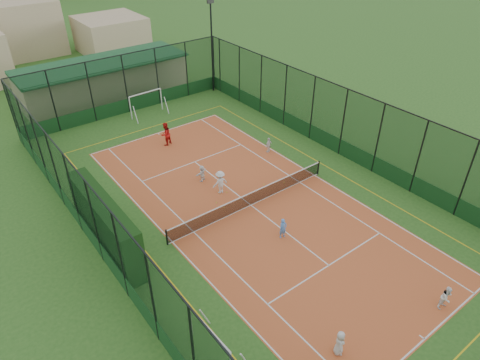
# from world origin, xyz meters

# --- Properties ---
(ground) EXTENTS (300.00, 300.00, 0.00)m
(ground) POSITION_xyz_m (0.00, 0.00, 0.00)
(ground) COLOR #2A5A1F
(ground) RESTS_ON ground
(court_slab) EXTENTS (11.17, 23.97, 0.01)m
(court_slab) POSITION_xyz_m (0.00, 0.00, 0.01)
(court_slab) COLOR #C25B2B
(court_slab) RESTS_ON ground
(tennis_net) EXTENTS (11.67, 0.12, 1.06)m
(tennis_net) POSITION_xyz_m (0.00, 0.00, 0.53)
(tennis_net) COLOR black
(tennis_net) RESTS_ON ground
(perimeter_fence) EXTENTS (18.12, 34.12, 5.00)m
(perimeter_fence) POSITION_xyz_m (0.00, 0.00, 2.50)
(perimeter_fence) COLOR black
(perimeter_fence) RESTS_ON ground
(floodlight_ne) EXTENTS (0.60, 0.26, 8.25)m
(floodlight_ne) POSITION_xyz_m (8.60, 16.60, 4.12)
(floodlight_ne) COLOR black
(floodlight_ne) RESTS_ON ground
(clubhouse) EXTENTS (15.20, 7.20, 3.15)m
(clubhouse) POSITION_xyz_m (0.00, 22.00, 1.57)
(clubhouse) COLOR tan
(clubhouse) RESTS_ON ground
(hedge_left) EXTENTS (1.06, 7.08, 3.10)m
(hedge_left) POSITION_xyz_m (-8.30, 1.74, 1.55)
(hedge_left) COLOR black
(hedge_left) RESTS_ON ground
(white_bench) EXTENTS (1.73, 0.73, 0.94)m
(white_bench) POSITION_xyz_m (-7.80, 1.24, 0.47)
(white_bench) COLOR white
(white_bench) RESTS_ON ground
(futsal_goal_near) EXTENTS (2.80, 0.92, 1.79)m
(futsal_goal_near) POSITION_xyz_m (-7.73, -7.02, 0.89)
(futsal_goal_near) COLOR white
(futsal_goal_near) RESTS_ON ground
(futsal_goal_far) EXTENTS (3.10, 1.03, 1.98)m
(futsal_goal_far) POSITION_xyz_m (0.99, 15.54, 0.99)
(futsal_goal_far) COLOR white
(futsal_goal_far) RESTS_ON ground
(child_near_left) EXTENTS (0.72, 0.71, 1.26)m
(child_near_left) POSITION_xyz_m (-3.42, -10.06, 0.64)
(child_near_left) COLOR silver
(child_near_left) RESTS_ON court_slab
(child_near_mid) EXTENTS (0.48, 0.35, 1.22)m
(child_near_mid) POSITION_xyz_m (-0.42, -3.32, 0.62)
(child_near_mid) COLOR #5392EC
(child_near_mid) RESTS_ON court_slab
(child_near_right) EXTENTS (0.66, 0.54, 1.25)m
(child_near_right) POSITION_xyz_m (2.20, -11.41, 0.64)
(child_near_right) COLOR white
(child_near_right) RESTS_ON court_slab
(child_far_left) EXTENTS (1.05, 0.65, 1.57)m
(child_far_left) POSITION_xyz_m (-0.70, 2.23, 0.80)
(child_far_left) COLOR white
(child_far_left) RESTS_ON court_slab
(child_far_right) EXTENTS (0.72, 0.43, 1.15)m
(child_far_right) POSITION_xyz_m (5.08, 4.31, 0.58)
(child_far_right) COLOR white
(child_far_right) RESTS_ON court_slab
(child_far_back) EXTENTS (1.10, 0.73, 1.13)m
(child_far_back) POSITION_xyz_m (-0.86, 4.08, 0.58)
(child_far_back) COLOR white
(child_far_back) RESTS_ON court_slab
(coach) EXTENTS (1.05, 0.93, 1.79)m
(coach) POSITION_xyz_m (-0.34, 9.84, 0.91)
(coach) COLOR red
(coach) RESTS_ON court_slab
(tennis_balls) EXTENTS (4.86, 1.45, 0.07)m
(tennis_balls) POSITION_xyz_m (0.38, 1.20, 0.04)
(tennis_balls) COLOR #CCE033
(tennis_balls) RESTS_ON court_slab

